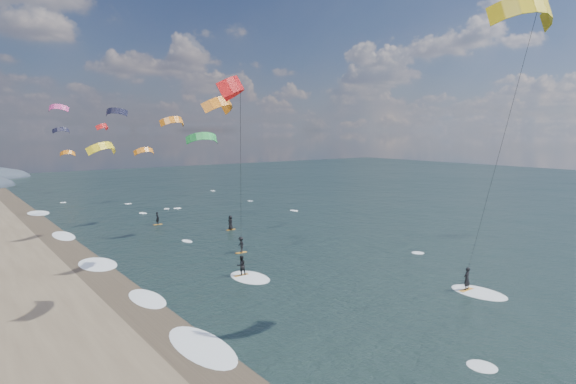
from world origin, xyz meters
TOP-DOWN VIEW (x-y plane):
  - ground at (0.00, 0.00)m, footprint 260.00×260.00m
  - wet_sand_strip at (-12.00, 10.00)m, footprint 3.00×240.00m
  - kitesurfer_near_a at (5.19, -2.13)m, footprint 7.80×8.68m
  - kitesurfer_near_b at (-5.26, 11.42)m, footprint 6.71×9.20m
  - far_kitesurfers at (2.39, 28.87)m, footprint 6.76×18.86m
  - bg_kite_field at (-0.76, 50.63)m, footprint 16.26×71.63m
  - shoreline_surf at (-10.80, 14.75)m, footprint 2.40×79.40m

SIDE VIEW (x-z plane):
  - ground at x=0.00m, z-range 0.00..0.00m
  - shoreline_surf at x=-10.80m, z-range -0.06..0.06m
  - wet_sand_strip at x=-12.00m, z-range 0.00..0.01m
  - far_kitesurfers at x=2.39m, z-range -0.05..1.67m
  - kitesurfer_near_b at x=-5.26m, z-range 2.23..17.64m
  - bg_kite_field at x=-0.76m, z-range 7.30..16.31m
  - kitesurfer_near_a at x=5.19m, z-range 5.08..24.21m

